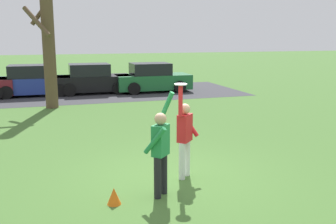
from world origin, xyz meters
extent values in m
plane|color=#426B2D|center=(0.00, 0.00, 0.00)|extent=(120.00, 120.00, 0.00)
cylinder|color=silver|center=(0.32, 0.05, 0.41)|extent=(0.14, 0.14, 0.82)
cylinder|color=silver|center=(0.13, -0.14, 0.41)|extent=(0.14, 0.14, 0.82)
cube|color=red|center=(0.23, -0.05, 1.12)|extent=(0.41, 0.41, 0.60)
sphere|color=tan|center=(0.23, -0.05, 1.53)|extent=(0.23, 0.23, 0.23)
cylinder|color=red|center=(0.38, 0.11, 1.17)|extent=(0.38, 0.39, 0.59)
cylinder|color=red|center=(0.07, -0.21, 1.75)|extent=(0.09, 0.09, 0.66)
cylinder|color=black|center=(-0.65, -0.94, 0.41)|extent=(0.14, 0.14, 0.82)
cylinder|color=black|center=(-0.46, -0.76, 0.41)|extent=(0.14, 0.14, 0.82)
cube|color=#238447|center=(-0.55, -0.85, 1.12)|extent=(0.41, 0.41, 0.60)
sphere|color=tan|center=(-0.55, -0.85, 1.53)|extent=(0.23, 0.23, 0.23)
cylinder|color=#238447|center=(-0.71, -1.01, 1.17)|extent=(0.38, 0.39, 0.59)
cylinder|color=#238447|center=(-0.40, -0.69, 1.72)|extent=(0.29, 0.28, 0.65)
cylinder|color=white|center=(0.07, -0.21, 2.09)|extent=(0.27, 0.27, 0.02)
cylinder|color=black|center=(-4.93, 14.38, 0.33)|extent=(0.66, 0.23, 0.66)
cube|color=#233893|center=(-3.21, 13.53, 0.55)|extent=(4.12, 1.84, 0.80)
cube|color=black|center=(-3.36, 13.53, 1.27)|extent=(2.12, 1.66, 0.64)
cylinder|color=black|center=(-1.93, 14.42, 0.33)|extent=(0.66, 0.23, 0.66)
cylinder|color=black|center=(-1.95, 12.60, 0.33)|extent=(0.66, 0.23, 0.66)
cylinder|color=black|center=(-4.48, 14.45, 0.33)|extent=(0.66, 0.23, 0.66)
cylinder|color=black|center=(-4.50, 12.63, 0.33)|extent=(0.66, 0.23, 0.66)
cube|color=black|center=(-0.19, 13.46, 0.55)|extent=(4.12, 1.84, 0.80)
cube|color=black|center=(-0.34, 13.46, 1.27)|extent=(2.12, 1.66, 0.64)
cylinder|color=black|center=(1.09, 14.35, 0.33)|extent=(0.66, 0.23, 0.66)
cylinder|color=black|center=(1.07, 12.53, 0.33)|extent=(0.66, 0.23, 0.66)
cylinder|color=black|center=(-1.46, 14.38, 0.33)|extent=(0.66, 0.23, 0.66)
cylinder|color=black|center=(-1.47, 12.56, 0.33)|extent=(0.66, 0.23, 0.66)
cube|color=#1E6633|center=(3.09, 13.03, 0.55)|extent=(4.12, 1.84, 0.80)
cube|color=black|center=(2.94, 13.04, 1.27)|extent=(2.12, 1.66, 0.64)
cylinder|color=black|center=(4.37, 13.93, 0.33)|extent=(0.66, 0.23, 0.66)
cylinder|color=black|center=(4.35, 12.11, 0.33)|extent=(0.66, 0.23, 0.66)
cylinder|color=black|center=(1.83, 13.96, 0.33)|extent=(0.66, 0.23, 0.66)
cylinder|color=black|center=(1.81, 12.14, 0.33)|extent=(0.66, 0.23, 0.66)
cube|color=#38383D|center=(-1.62, 13.17, 0.00)|extent=(18.95, 6.40, 0.01)
cylinder|color=brown|center=(-2.39, 9.58, 2.96)|extent=(0.52, 0.52, 5.92)
cylinder|color=brown|center=(-2.81, 9.13, 3.63)|extent=(1.11, 1.05, 1.25)
cylinder|color=brown|center=(-2.49, 10.11, 4.23)|extent=(1.23, 0.40, 1.49)
cone|color=orange|center=(-1.49, -0.97, 0.16)|extent=(0.26, 0.26, 0.32)
camera|label=1|loc=(-2.55, -7.64, 3.07)|focal=41.23mm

